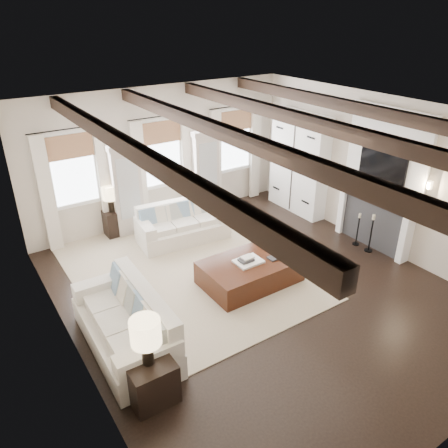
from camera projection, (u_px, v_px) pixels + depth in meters
ground at (257, 290)px, 8.09m from camera, size 7.50×7.50×0.00m
room_shell at (263, 173)px, 8.29m from camera, size 6.54×7.54×3.22m
area_rug at (185, 271)px, 8.67m from camera, size 3.99×4.93×0.02m
sofa_back at (182, 225)px, 9.75m from camera, size 2.05×1.08×0.85m
sofa_left at (129, 325)px, 6.62m from camera, size 1.05×2.22×0.94m
ottoman at (250, 272)px, 8.23m from camera, size 1.80×1.13×0.47m
tray at (248, 261)px, 8.07m from camera, size 0.50×0.38×0.04m
book_lower at (246, 260)px, 8.04m from camera, size 0.26×0.20×0.04m
book_upper at (247, 257)px, 8.06m from camera, size 0.22×0.17×0.03m
book_loose at (274, 258)px, 8.20m from camera, size 0.24×0.18×0.03m
side_table_front at (150, 380)px, 5.76m from camera, size 0.60×0.60×0.60m
lamp_front at (146, 334)px, 5.42m from camera, size 0.39×0.39×0.68m
side_table_back at (114, 223)px, 9.93m from camera, size 0.40×0.40×0.60m
lamp_back at (110, 194)px, 9.60m from camera, size 0.36×0.36×0.62m
candlestick_near at (371, 236)px, 9.25m from camera, size 0.17×0.17×0.86m
candlestick_far at (357, 232)px, 9.53m from camera, size 0.15×0.15×0.75m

